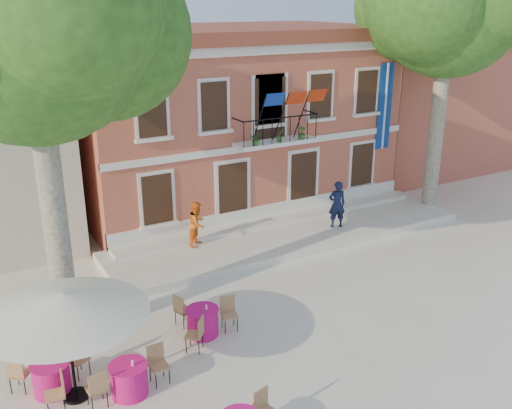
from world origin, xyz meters
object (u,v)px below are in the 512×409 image
object	(u,v)px
pedestrian_orange	(197,224)
cafe_table_0	(51,376)
plane_tree_east	(450,3)
cafe_table_3	(203,321)
pedestrian_navy	(337,204)
patio_umbrella	(65,304)
cafe_table_2	(129,378)
plane_tree_west	(30,26)

from	to	relation	value
pedestrian_orange	cafe_table_0	distance (m)	8.18
plane_tree_east	cafe_table_3	world-z (taller)	plane_tree_east
pedestrian_navy	cafe_table_3	distance (m)	8.40
patio_umbrella	cafe_table_2	size ratio (longest dim) A/B	1.85
pedestrian_navy	pedestrian_orange	size ratio (longest dim) A/B	1.13
plane_tree_west	cafe_table_3	world-z (taller)	plane_tree_west
plane_tree_west	pedestrian_navy	size ratio (longest dim) A/B	5.91
pedestrian_navy	cafe_table_3	world-z (taller)	pedestrian_navy
patio_umbrella	cafe_table_0	distance (m)	2.06
plane_tree_west	cafe_table_0	distance (m)	7.92
pedestrian_orange	plane_tree_east	bearing A→B (deg)	-45.26
pedestrian_navy	cafe_table_2	xyz separation A→B (m)	(-9.86, -5.38, -0.80)
plane_tree_west	pedestrian_navy	xyz separation A→B (m)	(10.55, 2.29, -6.78)
plane_tree_east	patio_umbrella	bearing A→B (deg)	-162.29
pedestrian_orange	cafe_table_2	size ratio (longest dim) A/B	0.83
plane_tree_west	pedestrian_orange	distance (m)	9.25
pedestrian_orange	cafe_table_0	world-z (taller)	pedestrian_orange
patio_umbrella	cafe_table_3	distance (m)	4.21
plane_tree_east	cafe_table_3	bearing A→B (deg)	-161.51
pedestrian_navy	cafe_table_0	xyz separation A→B (m)	(-11.39, -4.45, -0.79)
plane_tree_west	cafe_table_2	xyz separation A→B (m)	(0.69, -3.09, -7.58)
patio_umbrella	pedestrian_navy	size ratio (longest dim) A/B	1.96
cafe_table_2	plane_tree_west	bearing A→B (deg)	102.62
plane_tree_west	plane_tree_east	bearing A→B (deg)	9.16
plane_tree_east	cafe_table_2	distance (m)	17.89
plane_tree_east	cafe_table_2	size ratio (longest dim) A/B	5.86
cafe_table_2	pedestrian_orange	bearing A→B (deg)	54.66
plane_tree_west	pedestrian_orange	xyz separation A→B (m)	(5.22, 3.30, -6.89)
pedestrian_navy	cafe_table_2	world-z (taller)	pedestrian_navy
cafe_table_3	patio_umbrella	bearing A→B (deg)	-165.05
patio_umbrella	cafe_table_2	world-z (taller)	patio_umbrella
cafe_table_0	cafe_table_3	world-z (taller)	same
cafe_table_0	cafe_table_3	size ratio (longest dim) A/B	1.01
pedestrian_navy	cafe_table_2	size ratio (longest dim) A/B	0.94
plane_tree_west	pedestrian_navy	bearing A→B (deg)	12.23
plane_tree_west	patio_umbrella	xyz separation A→B (m)	(-0.41, -2.61, -5.60)
plane_tree_west	pedestrian_navy	world-z (taller)	plane_tree_west
patio_umbrella	pedestrian_orange	size ratio (longest dim) A/B	2.22
plane_tree_east	pedestrian_navy	world-z (taller)	plane_tree_east
plane_tree_west	plane_tree_east	size ratio (longest dim) A/B	0.95
pedestrian_orange	cafe_table_3	world-z (taller)	pedestrian_orange
plane_tree_east	cafe_table_3	size ratio (longest dim) A/B	6.19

